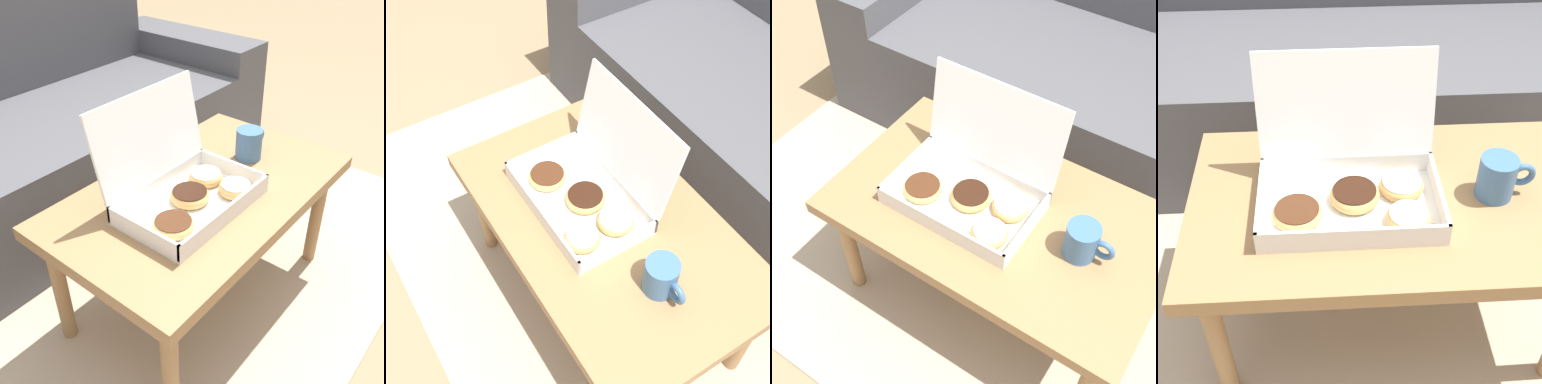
# 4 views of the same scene
# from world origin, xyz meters

# --- Properties ---
(ground_plane) EXTENTS (12.00, 12.00, 0.00)m
(ground_plane) POSITION_xyz_m (0.00, 0.00, 0.00)
(ground_plane) COLOR #937756
(area_rug) EXTENTS (2.25, 1.82, 0.01)m
(area_rug) POSITION_xyz_m (0.00, 0.30, 0.01)
(area_rug) COLOR tan
(area_rug) RESTS_ON ground_plane
(couch) EXTENTS (2.13, 0.83, 0.93)m
(couch) POSITION_xyz_m (0.00, 0.82, 0.31)
(couch) COLOR #4C4C51
(couch) RESTS_ON ground_plane
(coffee_table) EXTENTS (0.91, 0.54, 0.44)m
(coffee_table) POSITION_xyz_m (0.00, -0.07, 0.39)
(coffee_table) COLOR #997047
(coffee_table) RESTS_ON ground_plane
(pastry_box) EXTENTS (0.39, 0.30, 0.29)m
(pastry_box) POSITION_xyz_m (-0.08, -0.08, 0.49)
(pastry_box) COLOR white
(pastry_box) RESTS_ON coffee_table
(coffee_mug) EXTENTS (0.13, 0.08, 0.10)m
(coffee_mug) POSITION_xyz_m (0.24, -0.08, 0.49)
(coffee_mug) COLOR #3D6693
(coffee_mug) RESTS_ON coffee_table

